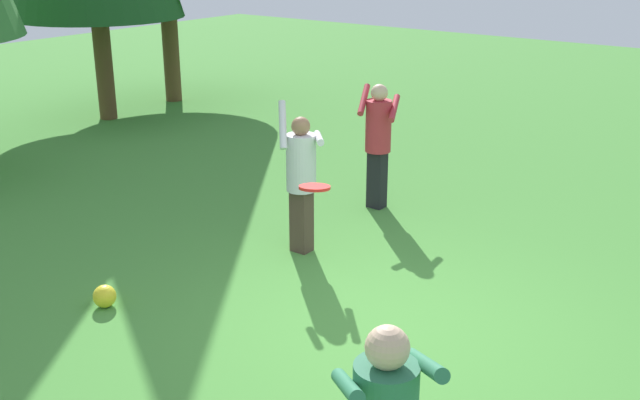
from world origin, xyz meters
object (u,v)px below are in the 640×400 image
Objects in this scene: person_thrower at (301,173)px; ball_yellow at (105,296)px; frisbee at (315,187)px; person_bystander at (378,136)px.

ball_yellow is (-2.29, 0.71, -0.84)m from person_thrower.
frisbee is 2.63m from ball_yellow.
ball_yellow is (-4.06, 0.61, -0.88)m from person_bystander.
person_thrower reaches higher than frisbee.
person_thrower is at bearing -20.80° from person_bystander.
frisbee is at bearing -72.64° from ball_yellow.
person_bystander is 7.27× the size of ball_yellow.
frisbee reaches higher than ball_yellow.
person_bystander reaches higher than frisbee.
person_bystander is at bearing -8.59° from ball_yellow.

